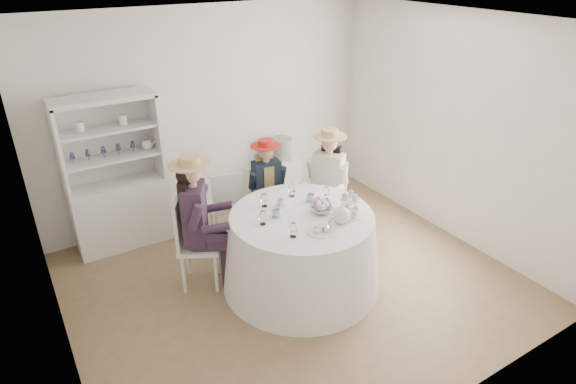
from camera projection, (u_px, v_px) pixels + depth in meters
ground at (293, 281)px, 5.27m from camera, size 4.50×4.50×0.00m
ceiling at (294, 22)px, 4.06m from camera, size 4.50×4.50×0.00m
wall_back at (211, 115)px, 6.19m from camera, size 4.50×0.00×4.50m
wall_front at (456, 273)px, 3.14m from camera, size 4.50×0.00×4.50m
wall_left at (40, 232)px, 3.61m from camera, size 0.00×4.50×4.50m
wall_right at (453, 128)px, 5.72m from camera, size 0.00×4.50×4.50m
tea_table at (301, 250)px, 5.06m from camera, size 1.68×1.68×0.85m
hutch at (119, 195)px, 5.69m from camera, size 1.16×0.57×1.85m
side_table at (281, 179)px, 6.88m from camera, size 0.45×0.45×0.64m
hatbox at (281, 148)px, 6.68m from camera, size 0.37×0.37×0.29m
guest_left at (197, 215)px, 4.88m from camera, size 0.63×0.58×1.48m
guest_mid at (267, 184)px, 5.81m from camera, size 0.48×0.50×1.28m
guest_right at (327, 178)px, 5.79m from camera, size 0.60×0.56×1.40m
spare_chair at (227, 204)px, 5.81m from camera, size 0.45×0.45×0.94m
teacup_a at (276, 214)px, 4.81m from camera, size 0.11×0.11×0.07m
teacup_b at (280, 203)px, 5.02m from camera, size 0.09×0.09×0.07m
teacup_c at (311, 198)px, 5.11m from camera, size 0.10×0.10×0.08m
flower_bowl at (322, 210)px, 4.90m from camera, size 0.26×0.26×0.06m
flower_arrangement at (321, 204)px, 4.90m from camera, size 0.17×0.16×0.06m
table_teapot at (341, 215)px, 4.70m from camera, size 0.25×0.18×0.19m
sandwich_plate at (321, 230)px, 4.57m from camera, size 0.28×0.28×0.06m
cupcake_stand at (349, 207)px, 4.82m from camera, size 0.27×0.27×0.25m
stemware_set at (302, 208)px, 4.83m from camera, size 0.91×0.91×0.15m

